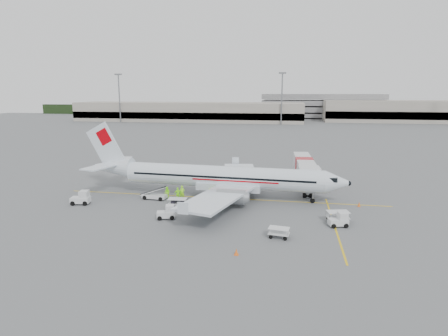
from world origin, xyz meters
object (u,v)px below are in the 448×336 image
(tug_fore, at_px, (338,220))
(tug_aft, at_px, (80,197))
(aircraft, at_px, (223,162))
(belt_loader, at_px, (154,191))
(tug_mid, at_px, (166,212))
(jet_bridge, at_px, (304,172))

(tug_fore, distance_m, tug_aft, 31.86)
(aircraft, relative_size, belt_loader, 8.26)
(belt_loader, xyz_separation_m, tug_aft, (-8.60, -3.87, -0.27))
(tug_fore, bearing_deg, belt_loader, 150.68)
(tug_fore, relative_size, tug_aft, 0.87)
(tug_mid, bearing_deg, tug_fore, -14.44)
(tug_mid, bearing_deg, tug_aft, 147.93)
(belt_loader, relative_size, tug_mid, 2.11)
(aircraft, xyz_separation_m, jet_bridge, (11.08, 7.89, -2.69))
(belt_loader, bearing_deg, tug_mid, -55.23)
(belt_loader, bearing_deg, jet_bridge, 33.19)
(belt_loader, distance_m, tug_aft, 9.43)
(belt_loader, relative_size, tug_fore, 2.15)
(jet_bridge, height_order, tug_fore, jet_bridge)
(belt_loader, bearing_deg, aircraft, 21.38)
(jet_bridge, xyz_separation_m, tug_fore, (3.16, -16.89, -1.44))
(jet_bridge, height_order, tug_aft, jet_bridge)
(tug_aft, bearing_deg, tug_mid, -25.10)
(belt_loader, xyz_separation_m, tug_mid, (4.06, -7.31, -0.38))
(aircraft, xyz_separation_m, tug_fore, (14.24, -9.00, -4.13))
(jet_bridge, relative_size, tug_mid, 8.27)
(jet_bridge, distance_m, belt_loader, 22.55)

